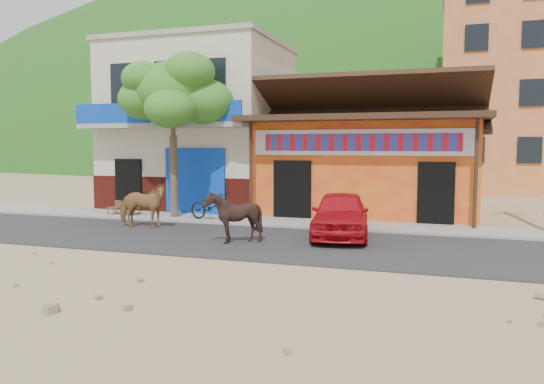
{
  "coord_description": "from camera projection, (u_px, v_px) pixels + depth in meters",
  "views": [
    {
      "loc": [
        4.99,
        -11.48,
        2.75
      ],
      "look_at": [
        0.15,
        3.0,
        1.4
      ],
      "focal_mm": 35.0,
      "sensor_mm": 36.0,
      "label": 1
    }
  ],
  "objects": [
    {
      "name": "cafe_chair_right",
      "position": [
        133.0,
        202.0,
        20.08
      ],
      "size": [
        0.45,
        0.45,
        0.94
      ],
      "primitive_type": null,
      "rotation": [
        0.0,
        0.0,
        -0.03
      ],
      "color": "#4F2A1A",
      "rests_on": "sidewalk"
    },
    {
      "name": "dance_club",
      "position": [
        371.0,
        169.0,
        21.32
      ],
      "size": [
        8.0,
        6.0,
        3.6
      ],
      "primitive_type": "cube",
      "color": "orange",
      "rests_on": "ground"
    },
    {
      "name": "tree",
      "position": [
        173.0,
        135.0,
        19.32
      ],
      "size": [
        3.0,
        3.0,
        6.0
      ],
      "primitive_type": null,
      "color": "#2D721E",
      "rests_on": "sidewalk"
    },
    {
      "name": "cow_tan",
      "position": [
        142.0,
        205.0,
        17.41
      ],
      "size": [
        1.85,
        1.02,
        1.49
      ],
      "primitive_type": "imported",
      "rotation": [
        0.0,
        0.0,
        1.7
      ],
      "color": "#9C6E3E",
      "rests_on": "road"
    },
    {
      "name": "scooter",
      "position": [
        212.0,
        206.0,
        18.66
      ],
      "size": [
        1.94,
        0.98,
        0.97
      ],
      "primitive_type": "imported",
      "rotation": [
        0.0,
        0.0,
        1.39
      ],
      "color": "black",
      "rests_on": "sidewalk"
    },
    {
      "name": "cafe_chair_left",
      "position": [
        114.0,
        202.0,
        20.3
      ],
      "size": [
        0.58,
        0.58,
        0.96
      ],
      "primitive_type": null,
      "rotation": [
        0.0,
        0.0,
        -0.38
      ],
      "color": "#53371B",
      "rests_on": "sidewalk"
    },
    {
      "name": "hillside",
      "position": [
        416.0,
        82.0,
        77.73
      ],
      "size": [
        100.0,
        40.0,
        24.0
      ],
      "primitive_type": "ellipsoid",
      "color": "#194C14",
      "rests_on": "ground"
    },
    {
      "name": "red_car",
      "position": [
        341.0,
        214.0,
        15.65
      ],
      "size": [
        2.19,
        4.18,
        1.36
      ],
      "primitive_type": "imported",
      "rotation": [
        0.0,
        0.0,
        0.15
      ],
      "color": "red",
      "rests_on": "road"
    },
    {
      "name": "apartment_front",
      "position": [
        521.0,
        91.0,
        31.96
      ],
      "size": [
        9.0,
        9.0,
        12.0
      ],
      "primitive_type": "cube",
      "color": "#CC723F",
      "rests_on": "ground"
    },
    {
      "name": "cafe_building",
      "position": [
        202.0,
        128.0,
        23.54
      ],
      "size": [
        7.0,
        6.0,
        7.0
      ],
      "primitive_type": "cube",
      "color": "beige",
      "rests_on": "ground"
    },
    {
      "name": "cow_dark",
      "position": [
        233.0,
        217.0,
        14.67
      ],
      "size": [
        1.43,
        1.3,
        1.47
      ],
      "primitive_type": "imported",
      "rotation": [
        0.0,
        0.0,
        -1.66
      ],
      "color": "black",
      "rests_on": "road"
    },
    {
      "name": "road",
      "position": [
        262.0,
        242.0,
        15.02
      ],
      "size": [
        60.0,
        5.0,
        0.04
      ],
      "primitive_type": "cube",
      "color": "#28282B",
      "rests_on": "ground"
    },
    {
      "name": "ground",
      "position": [
        226.0,
        261.0,
        12.66
      ],
      "size": [
        120.0,
        120.0,
        0.0
      ],
      "primitive_type": "plane",
      "color": "#9E825B",
      "rests_on": "ground"
    },
    {
      "name": "sidewalk",
      "position": [
        295.0,
        223.0,
        18.33
      ],
      "size": [
        60.0,
        2.0,
        0.12
      ],
      "primitive_type": "cube",
      "color": "gray",
      "rests_on": "ground"
    }
  ]
}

